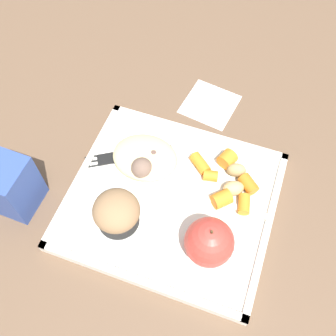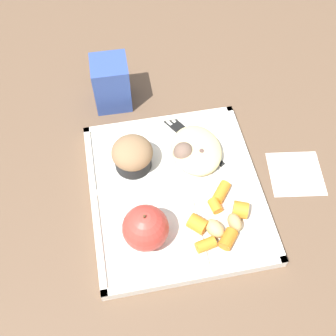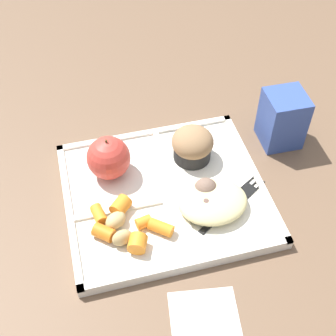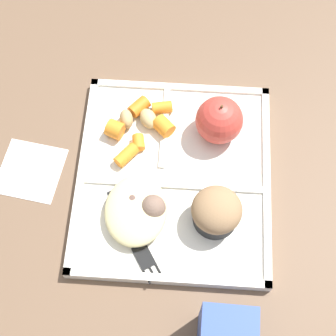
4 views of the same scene
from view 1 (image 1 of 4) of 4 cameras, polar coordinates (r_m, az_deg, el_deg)
name	(u,v)px [view 1 (image 1 of 4)]	position (r m, az deg, el deg)	size (l,w,h in m)	color
ground	(171,203)	(0.65, 0.48, -5.06)	(6.00, 6.00, 0.00)	brown
lunch_tray	(172,201)	(0.64, 0.51, -4.75)	(0.32, 0.29, 0.02)	silver
green_apple	(209,242)	(0.57, 5.97, -10.60)	(0.07, 0.07, 0.08)	#C63D33
bran_muffin	(117,213)	(0.60, -7.41, -6.42)	(0.07, 0.07, 0.06)	black
carrot_slice_near_corner	(210,176)	(0.65, 6.16, -1.12)	(0.02, 0.02, 0.02)	orange
carrot_slice_back	(222,199)	(0.63, 7.74, -4.47)	(0.03, 0.03, 0.03)	orange
carrot_slice_large	(248,184)	(0.65, 11.54, -2.31)	(0.02, 0.02, 0.03)	orange
carrot_slice_edge	(227,159)	(0.67, 8.56, 1.29)	(0.03, 0.03, 0.02)	orange
carrot_slice_small	(244,204)	(0.64, 10.92, -5.16)	(0.02, 0.02, 0.03)	orange
carrot_slice_tilted	(200,164)	(0.66, 4.67, 0.65)	(0.02, 0.02, 0.04)	orange
potato_chunk_small	(236,170)	(0.66, 9.87, -0.30)	(0.03, 0.02, 0.03)	tan
potato_chunk_wedge	(233,188)	(0.64, 9.40, -2.92)	(0.02, 0.03, 0.02)	tan
egg_noodle_pile	(145,157)	(0.66, -3.34, 1.54)	(0.11, 0.09, 0.03)	beige
meatball_center	(142,169)	(0.64, -3.79, -0.09)	(0.04, 0.04, 0.04)	#755B4C
meatball_front	(153,157)	(0.66, -2.15, 1.59)	(0.03, 0.03, 0.03)	brown
plastic_fork	(123,156)	(0.68, -6.48, 1.74)	(0.14, 0.09, 0.00)	black
milk_carton	(10,186)	(0.66, -21.87, -2.38)	(0.07, 0.07, 0.10)	#334C99
paper_napkin	(211,104)	(0.77, 6.18, 9.13)	(0.09, 0.09, 0.00)	white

